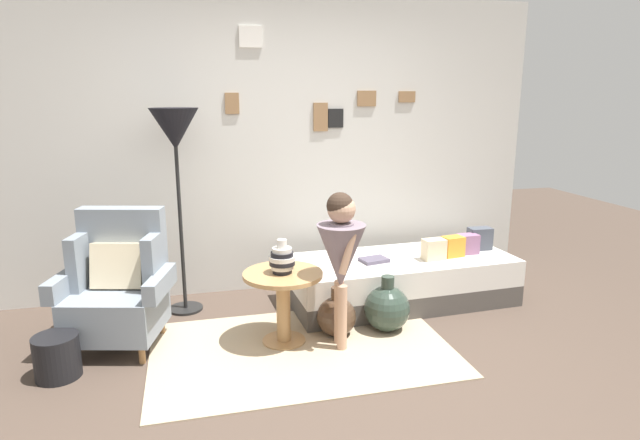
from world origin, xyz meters
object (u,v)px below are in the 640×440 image
at_px(side_table, 283,293).
at_px(book_on_daybed, 374,260).
at_px(floor_lamp, 175,138).
at_px(armchair, 118,286).
at_px(demijohn_near, 336,316).
at_px(daybed, 401,280).
at_px(demijohn_far, 387,308).
at_px(magazine_basket, 57,357).
at_px(person_child, 341,250).
at_px(vase_striped, 282,259).

bearing_deg(side_table, book_on_daybed, 28.86).
xyz_separation_m(side_table, floor_lamp, (-0.69, 0.79, 1.05)).
height_order(armchair, floor_lamp, floor_lamp).
distance_m(book_on_daybed, demijohn_near, 0.69).
bearing_deg(armchair, daybed, 6.44).
distance_m(demijohn_near, demijohn_far, 0.40).
bearing_deg(magazine_basket, side_table, 5.08).
xyz_separation_m(book_on_daybed, demijohn_far, (-0.06, -0.46, -0.24)).
xyz_separation_m(demijohn_near, demijohn_far, (0.40, -0.01, 0.03)).
relative_size(armchair, book_on_daybed, 4.41).
distance_m(armchair, side_table, 1.17).
height_order(person_child, demijohn_far, person_child).
bearing_deg(daybed, demijohn_near, -144.92).
height_order(floor_lamp, person_child, floor_lamp).
bearing_deg(side_table, demijohn_far, 0.80).
relative_size(vase_striped, demijohn_near, 0.64).
relative_size(floor_lamp, magazine_basket, 5.92).
height_order(side_table, vase_striped, vase_striped).
relative_size(armchair, floor_lamp, 0.59).
bearing_deg(book_on_daybed, daybed, 11.40).
distance_m(side_table, demijohn_near, 0.46).
distance_m(daybed, person_child, 1.14).
relative_size(person_child, demijohn_far, 2.59).
relative_size(armchair, magazine_basket, 3.46).
relative_size(side_table, demijohn_near, 1.50).
bearing_deg(demijohn_far, person_child, -157.09).
relative_size(book_on_daybed, magazine_basket, 0.79).
bearing_deg(demijohn_near, side_table, -177.53).
bearing_deg(vase_striped, demijohn_near, 3.33).
distance_m(vase_striped, person_child, 0.42).
distance_m(floor_lamp, demijohn_near, 1.85).
bearing_deg(demijohn_far, floor_lamp, 152.36).
bearing_deg(armchair, person_child, -16.10).
distance_m(daybed, side_table, 1.25).
height_order(armchair, person_child, person_child).
relative_size(armchair, side_table, 1.71).
xyz_separation_m(book_on_daybed, demijohn_near, (-0.45, -0.45, -0.26)).
xyz_separation_m(daybed, floor_lamp, (-1.82, 0.27, 1.23)).
distance_m(daybed, book_on_daybed, 0.35).
distance_m(side_table, magazine_basket, 1.51).
bearing_deg(daybed, person_child, -137.17).
height_order(side_table, floor_lamp, floor_lamp).
xyz_separation_m(daybed, side_table, (-1.12, -0.53, 0.18)).
xyz_separation_m(floor_lamp, book_on_daybed, (1.55, -0.32, -1.01)).
height_order(daybed, person_child, person_child).
distance_m(armchair, person_child, 1.60).
bearing_deg(magazine_basket, vase_striped, 4.86).
height_order(daybed, vase_striped, vase_striped).
distance_m(vase_striped, floor_lamp, 1.32).
distance_m(side_table, floor_lamp, 1.48).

